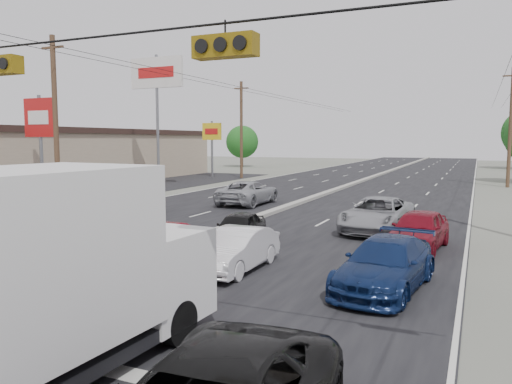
# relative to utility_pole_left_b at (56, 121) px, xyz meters

# --- Properties ---
(road_surface) EXTENTS (20.00, 160.00, 0.02)m
(road_surface) POSITION_rel_utility_pole_left_b_xyz_m (12.50, 15.00, -5.11)
(road_surface) COLOR black
(road_surface) RESTS_ON ground
(center_median) EXTENTS (0.50, 160.00, 0.20)m
(center_median) POSITION_rel_utility_pole_left_b_xyz_m (12.50, 15.00, -5.01)
(center_median) COLOR gray
(center_median) RESTS_ON ground
(strip_mall) EXTENTS (12.00, 42.00, 4.60)m
(strip_mall) POSITION_rel_utility_pole_left_b_xyz_m (-13.50, 10.00, -2.81)
(strip_mall) COLOR tan
(strip_mall) RESTS_ON ground
(parking_lot) EXTENTS (10.00, 42.00, 0.02)m
(parking_lot) POSITION_rel_utility_pole_left_b_xyz_m (-4.50, 10.00, -5.11)
(parking_lot) COLOR black
(parking_lot) RESTS_ON ground
(utility_pole_left_b) EXTENTS (1.60, 0.30, 10.00)m
(utility_pole_left_b) POSITION_rel_utility_pole_left_b_xyz_m (0.00, 0.00, 0.00)
(utility_pole_left_b) COLOR #422D1E
(utility_pole_left_b) RESTS_ON ground
(utility_pole_left_c) EXTENTS (1.60, 0.30, 10.00)m
(utility_pole_left_c) POSITION_rel_utility_pole_left_b_xyz_m (0.00, 25.00, 0.00)
(utility_pole_left_c) COLOR #422D1E
(utility_pole_left_c) RESTS_ON ground
(utility_pole_right_c) EXTENTS (1.60, 0.30, 10.00)m
(utility_pole_right_c) POSITION_rel_utility_pole_left_b_xyz_m (25.00, 25.00, 0.00)
(utility_pole_right_c) COLOR #422D1E
(utility_pole_right_c) RESTS_ON ground
(pole_sign_mid) EXTENTS (2.60, 0.25, 7.00)m
(pole_sign_mid) POSITION_rel_utility_pole_left_b_xyz_m (-4.50, 3.00, 0.01)
(pole_sign_mid) COLOR slate
(pole_sign_mid) RESTS_ON ground
(pole_sign_billboard) EXTENTS (5.00, 0.25, 11.00)m
(pole_sign_billboard) POSITION_rel_utility_pole_left_b_xyz_m (-2.00, 13.00, 3.76)
(pole_sign_billboard) COLOR slate
(pole_sign_billboard) RESTS_ON ground
(pole_sign_far) EXTENTS (2.20, 0.25, 6.00)m
(pole_sign_far) POSITION_rel_utility_pole_left_b_xyz_m (-3.50, 25.00, -0.70)
(pole_sign_far) COLOR slate
(pole_sign_far) RESTS_ON ground
(tree_left_far) EXTENTS (4.80, 4.80, 6.12)m
(tree_left_far) POSITION_rel_utility_pole_left_b_xyz_m (-9.50, 45.00, -1.39)
(tree_left_far) COLOR #382619
(tree_left_far) RESTS_ON ground
(box_truck) EXTENTS (2.81, 7.14, 3.56)m
(box_truck) POSITION_rel_utility_pole_left_b_xyz_m (16.27, -16.47, -3.28)
(box_truck) COLOR black
(box_truck) RESTS_ON ground
(red_sedan) EXTENTS (2.07, 4.83, 1.55)m
(red_sedan) POSITION_rel_utility_pole_left_b_xyz_m (13.90, -10.47, -4.33)
(red_sedan) COLOR #A40A20
(red_sedan) RESTS_ON ground
(queue_car_a) EXTENTS (1.83, 3.72, 1.22)m
(queue_car_a) POSITION_rel_utility_pole_left_b_xyz_m (14.34, -5.06, -4.50)
(queue_car_a) COLOR black
(queue_car_a) RESTS_ON ground
(queue_car_b) EXTENTS (1.37, 3.89, 1.28)m
(queue_car_b) POSITION_rel_utility_pole_left_b_xyz_m (16.00, -8.58, -4.47)
(queue_car_b) COLOR silver
(queue_car_b) RESTS_ON ground
(queue_car_c) EXTENTS (2.78, 5.48, 1.48)m
(queue_car_c) POSITION_rel_utility_pole_left_b_xyz_m (18.72, -0.17, -4.37)
(queue_car_c) COLOR gray
(queue_car_c) RESTS_ON ground
(queue_car_d) EXTENTS (2.45, 4.88, 1.36)m
(queue_car_d) POSITION_rel_utility_pole_left_b_xyz_m (20.52, -8.74, -4.43)
(queue_car_d) COLOR #0F204C
(queue_car_d) RESTS_ON ground
(queue_car_e) EXTENTS (2.14, 4.39, 1.44)m
(queue_car_e) POSITION_rel_utility_pole_left_b_xyz_m (20.77, -3.21, -4.39)
(queue_car_e) COLOR maroon
(queue_car_e) RESTS_ON ground
(oncoming_near) EXTENTS (2.51, 5.76, 1.65)m
(oncoming_near) POSITION_rel_utility_pole_left_b_xyz_m (5.80, -1.76, -4.28)
(oncoming_near) COLOR black
(oncoming_near) RESTS_ON ground
(oncoming_far) EXTENTS (2.43, 5.27, 1.46)m
(oncoming_far) POSITION_rel_utility_pole_left_b_xyz_m (9.69, 5.87, -4.38)
(oncoming_far) COLOR #94959B
(oncoming_far) RESTS_ON ground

